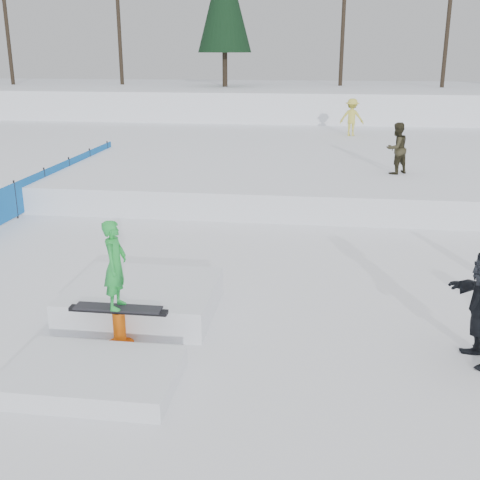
# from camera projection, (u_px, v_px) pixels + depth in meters

# --- Properties ---
(ground) EXTENTS (120.00, 120.00, 0.00)m
(ground) POSITION_uv_depth(u_px,v_px,m) (194.00, 338.00, 10.01)
(ground) COLOR white
(snow_berm) EXTENTS (60.00, 14.00, 2.40)m
(snow_berm) POSITION_uv_depth(u_px,v_px,m) (291.00, 105.00, 37.98)
(snow_berm) COLOR white
(snow_berm) RESTS_ON ground
(snow_midrise) EXTENTS (50.00, 18.00, 0.80)m
(snow_midrise) POSITION_uv_depth(u_px,v_px,m) (273.00, 155.00, 25.00)
(snow_midrise) COLOR white
(snow_midrise) RESTS_ON ground
(safety_fence) EXTENTS (0.05, 16.00, 1.10)m
(safety_fence) POSITION_uv_depth(u_px,v_px,m) (16.00, 199.00, 16.91)
(safety_fence) COLOR #115BAC
(safety_fence) RESTS_ON ground
(walker_olive) EXTENTS (1.00, 0.97, 1.62)m
(walker_olive) POSITION_uv_depth(u_px,v_px,m) (397.00, 148.00, 18.92)
(walker_olive) COLOR #2A2617
(walker_olive) RESTS_ON snow_midrise
(walker_ygreen) EXTENTS (1.18, 0.81, 1.67)m
(walker_ygreen) POSITION_uv_depth(u_px,v_px,m) (352.00, 117.00, 27.29)
(walker_ygreen) COLOR #D0C847
(walker_ygreen) RESTS_ON snow_midrise
(jib_rail_feature) EXTENTS (2.60, 4.40, 2.11)m
(jib_rail_feature) POSITION_uv_depth(u_px,v_px,m) (130.00, 314.00, 10.18)
(jib_rail_feature) COLOR white
(jib_rail_feature) RESTS_ON ground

